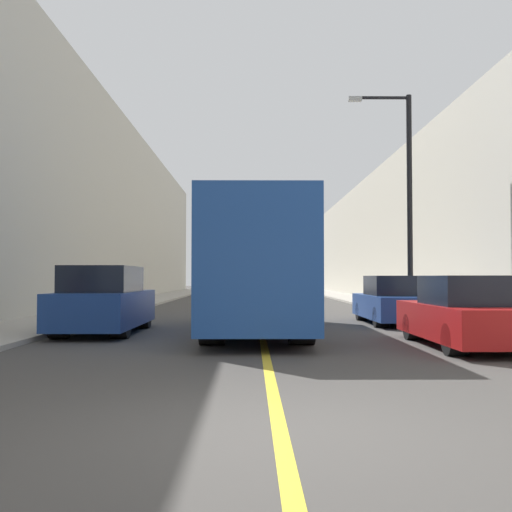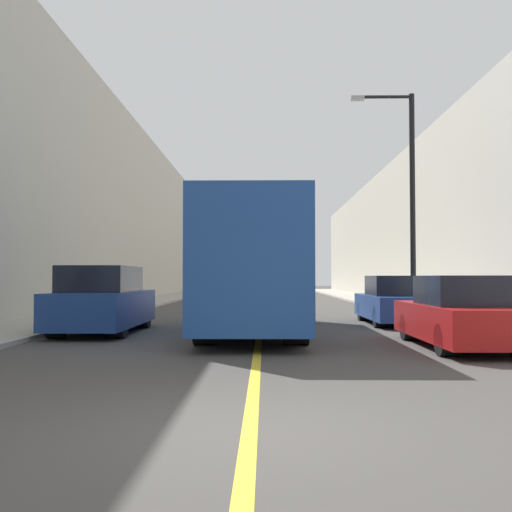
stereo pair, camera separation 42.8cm
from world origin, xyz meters
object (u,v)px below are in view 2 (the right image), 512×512
at_px(bus, 254,266).
at_px(car_right_near, 461,315).
at_px(parked_suv_left, 103,302).
at_px(street_lamp_right, 408,190).
at_px(car_right_mid, 394,302).

xyz_separation_m(bus, car_right_near, (4.47, -3.60, -1.11)).
distance_m(parked_suv_left, street_lamp_right, 12.02).
bearing_deg(bus, street_lamp_right, 45.52).
distance_m(bus, parked_suv_left, 4.19).
distance_m(car_right_mid, street_lamp_right, 5.04).
distance_m(parked_suv_left, car_right_near, 9.15).
distance_m(car_right_near, street_lamp_right, 10.19).
distance_m(bus, car_right_mid, 5.42).
bearing_deg(car_right_near, car_right_mid, 90.05).
height_order(bus, street_lamp_right, street_lamp_right).
xyz_separation_m(car_right_mid, street_lamp_right, (1.13, 2.81, 4.03)).
bearing_deg(parked_suv_left, street_lamp_right, 31.84).
bearing_deg(car_right_mid, bus, -147.14).
xyz_separation_m(parked_suv_left, car_right_mid, (8.53, 3.19, -0.14)).
distance_m(bus, street_lamp_right, 8.50).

